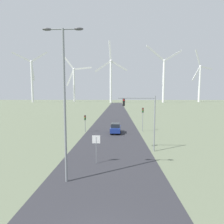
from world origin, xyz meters
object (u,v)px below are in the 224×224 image
Objects in this scene: wind_turbine_center at (111,77)px; wind_turbine_right at (164,76)px; car_approaching at (115,128)px; streetlamp at (64,91)px; stop_sign_near at (96,144)px; traffic_light_post_near_left at (85,120)px; traffic_light_post_near_right at (143,114)px; wind_turbine_far_left at (32,77)px; wind_turbine_far_right at (200,80)px; wind_turbine_left at (74,81)px; traffic_light_mast_overhead at (143,112)px.

wind_turbine_right is at bearing 3.99° from wind_turbine_center.
wind_turbine_right is (47.73, 151.40, 26.48)m from car_approaching.
streetlamp is 19.83m from car_approaching.
traffic_light_post_near_left reaches higher than stop_sign_near.
traffic_light_post_near_right reaches higher than traffic_light_post_near_left.
wind_turbine_far_right is (183.07, 15.60, -1.80)m from wind_turbine_far_left.
car_approaching is at bearing -107.50° from wind_turbine_right.
traffic_light_post_near_right is at bearing 66.71° from stop_sign_near.
stop_sign_near is 207.57m from wind_turbine_far_right.
wind_turbine_center is at bearing -3.96° from wind_turbine_far_left.
wind_turbine_left is at bearing 30.01° from wind_turbine_far_left.
wind_turbine_center reaches higher than stop_sign_near.
traffic_light_post_near_left is 0.78× the size of car_approaching.
wind_turbine_left is at bearing 147.55° from wind_turbine_center.
traffic_light_post_near_right is 148.22m from wind_turbine_center.
wind_turbine_left is 143.89m from wind_turbine_far_right.
wind_turbine_far_right reaches higher than traffic_light_post_near_left.
wind_turbine_far_left is 84.48m from wind_turbine_center.
wind_turbine_center is at bearing -167.76° from wind_turbine_far_right.
wind_turbine_far_left reaches higher than stop_sign_near.
traffic_light_post_near_left is 0.05× the size of wind_turbine_center.
wind_turbine_left is at bearing 104.59° from stop_sign_near.
streetlamp is at bearing -63.13° from wind_turbine_far_left.
traffic_light_mast_overhead is at bearing -86.40° from wind_turbine_center.
wind_turbine_far_right reaches higher than streetlamp.
streetlamp is 3.68× the size of traffic_light_post_near_left.
stop_sign_near is 0.05× the size of wind_turbine_far_left.
streetlamp is 211.37m from wind_turbine_far_right.
wind_turbine_far_left is at bearing 119.09° from traffic_light_post_near_left.
wind_turbine_right is (49.51, 165.95, 25.38)m from stop_sign_near.
traffic_light_post_near_right is (6.97, 16.20, 1.32)m from stop_sign_near.
stop_sign_near is 17.69m from traffic_light_post_near_right.
traffic_light_post_near_right is 12.35m from traffic_light_mast_overhead.
wind_turbine_left is 53.26m from wind_turbine_center.
wind_turbine_far_right is at bearing 59.80° from traffic_light_post_near_left.
car_approaching is (-3.43, 10.49, -3.91)m from traffic_light_mast_overhead.
wind_turbine_right is (138.51, -2.06, 0.64)m from wind_turbine_far_left.
streetlamp is at bearing -101.34° from car_approaching.
streetlamp is at bearing -76.22° from wind_turbine_left.
streetlamp reaches higher than traffic_light_post_near_right.
wind_turbine_left reaches higher than stop_sign_near.
wind_turbine_far_right is (143.71, -7.13, 0.45)m from wind_turbine_left.
wind_turbine_far_left is at bearing -175.13° from wind_turbine_far_right.
wind_turbine_far_right is at bearing 21.62° from wind_turbine_right.
streetlamp is 178.58m from wind_turbine_right.
traffic_light_post_near_right reaches higher than car_approaching.
traffic_light_post_near_left is 0.06× the size of wind_turbine_left.
wind_turbine_right is (53.46, 150.78, 25.03)m from traffic_light_post_near_left.
wind_turbine_right is at bearing 70.48° from traffic_light_post_near_left.
wind_turbine_right reaches higher than stop_sign_near.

